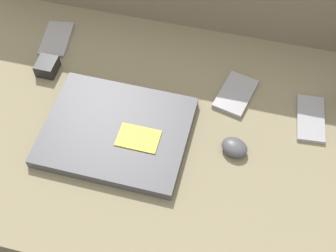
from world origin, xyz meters
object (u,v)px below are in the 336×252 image
at_px(phone_small, 56,39).
at_px(charger_brick, 47,66).
at_px(phone_silver, 311,119).
at_px(laptop, 117,132).
at_px(computer_mouse, 234,147).
at_px(phone_black, 236,94).

distance_m(phone_small, charger_brick, 0.10).
height_order(phone_silver, phone_small, same).
bearing_deg(laptop, computer_mouse, 5.17).
distance_m(laptop, phone_silver, 0.44).
bearing_deg(phone_silver, phone_small, 166.68).
bearing_deg(phone_black, laptop, -130.79).
relative_size(computer_mouse, charger_brick, 1.31).
distance_m(computer_mouse, phone_black, 0.15).
height_order(phone_small, charger_brick, charger_brick).
distance_m(laptop, phone_black, 0.29).
bearing_deg(laptop, charger_brick, 148.23).
xyz_separation_m(computer_mouse, phone_small, (-0.50, 0.22, -0.01)).
distance_m(phone_black, charger_brick, 0.46).
height_order(computer_mouse, phone_silver, computer_mouse).
distance_m(computer_mouse, phone_small, 0.54).
bearing_deg(charger_brick, laptop, -32.15).
xyz_separation_m(computer_mouse, charger_brick, (-0.48, 0.12, 0.00)).
height_order(laptop, charger_brick, charger_brick).
distance_m(laptop, charger_brick, 0.26).
relative_size(laptop, phone_black, 2.43).
distance_m(laptop, phone_small, 0.34).
height_order(computer_mouse, phone_black, computer_mouse).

